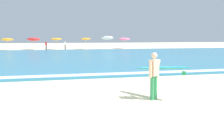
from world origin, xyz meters
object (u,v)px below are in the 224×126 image
(beachgoer_near_row_mid, at_px, (65,45))
(beach_umbrella_3, at_px, (86,39))
(beach_umbrella_4, at_px, (107,38))
(beach_umbrella_0, at_px, (7,40))
(beach_umbrella_5, at_px, (124,39))
(beach_umbrella_1, at_px, (34,39))
(beachgoer_near_row_left, at_px, (46,45))
(surfer_with_board, at_px, (158,71))
(beach_umbrella_2, at_px, (56,39))

(beachgoer_near_row_mid, bearing_deg, beach_umbrella_3, 23.85)
(beach_umbrella_4, bearing_deg, beachgoer_near_row_mid, 178.54)
(beach_umbrella_0, height_order, beachgoer_near_row_mid, beach_umbrella_0)
(beach_umbrella_3, xyz_separation_m, beach_umbrella_5, (7.45, 0.30, -0.03))
(beach_umbrella_3, bearing_deg, beach_umbrella_5, 2.30)
(beach_umbrella_0, distance_m, beach_umbrella_1, 4.34)
(beach_umbrella_1, height_order, beachgoer_near_row_left, beach_umbrella_1)
(beach_umbrella_0, height_order, beachgoer_near_row_left, beach_umbrella_0)
(beach_umbrella_5, relative_size, beachgoer_near_row_left, 1.42)
(surfer_with_board, height_order, beachgoer_near_row_left, surfer_with_board)
(surfer_with_board, xyz_separation_m, beach_umbrella_0, (-12.18, 35.67, 0.77))
(beach_umbrella_2, bearing_deg, surfer_with_board, -83.66)
(beach_umbrella_0, distance_m, beachgoer_near_row_left, 7.00)
(beach_umbrella_1, distance_m, beach_umbrella_4, 12.95)
(beach_umbrella_4, distance_m, beach_umbrella_5, 4.34)
(beach_umbrella_3, bearing_deg, beachgoer_near_row_mid, -156.15)
(surfer_with_board, height_order, beach_umbrella_0, beach_umbrella_0)
(beach_umbrella_4, height_order, beach_umbrella_5, beach_umbrella_4)
(beach_umbrella_4, bearing_deg, beach_umbrella_5, 30.05)
(beach_umbrella_0, height_order, beach_umbrella_5, beach_umbrella_5)
(beach_umbrella_1, xyz_separation_m, beach_umbrella_4, (12.86, -1.55, 0.24))
(beach_umbrella_1, relative_size, beach_umbrella_3, 1.10)
(beach_umbrella_0, bearing_deg, beach_umbrella_5, 1.29)
(beachgoer_near_row_mid, bearing_deg, beach_umbrella_2, 128.76)
(beach_umbrella_5, bearing_deg, beach_umbrella_0, -178.71)
(beach_umbrella_1, height_order, beachgoer_near_row_mid, beach_umbrella_1)
(beach_umbrella_4, bearing_deg, beach_umbrella_3, 153.18)
(beach_umbrella_4, bearing_deg, beach_umbrella_1, 173.13)
(beach_umbrella_1, relative_size, beach_umbrella_4, 0.93)
(surfer_with_board, height_order, beach_umbrella_3, beach_umbrella_3)
(beach_umbrella_0, relative_size, beach_umbrella_3, 1.00)
(beach_umbrella_0, distance_m, beach_umbrella_3, 13.49)
(beachgoer_near_row_left, bearing_deg, beach_umbrella_4, 3.34)
(beach_umbrella_0, relative_size, beachgoer_near_row_left, 1.32)
(beachgoer_near_row_left, bearing_deg, beach_umbrella_5, 10.97)
(beach_umbrella_2, distance_m, beach_umbrella_3, 5.32)
(beach_umbrella_0, bearing_deg, beach_umbrella_1, -1.98)
(beach_umbrella_0, bearing_deg, beachgoer_near_row_left, -19.56)
(surfer_with_board, height_order, beach_umbrella_4, beach_umbrella_4)
(surfer_with_board, bearing_deg, beach_umbrella_4, 81.61)
(beach_umbrella_4, bearing_deg, beachgoer_near_row_left, -176.66)
(beach_umbrella_1, xyz_separation_m, beach_umbrella_2, (3.85, 0.53, 0.02))
(beach_umbrella_5, bearing_deg, beach_umbrella_4, -149.95)
(surfer_with_board, bearing_deg, beach_umbrella_2, 96.34)
(beach_umbrella_3, height_order, beach_umbrella_5, beach_umbrella_5)
(beach_umbrella_0, xyz_separation_m, beachgoer_near_row_left, (6.53, -2.32, -0.95))
(surfer_with_board, xyz_separation_m, beach_umbrella_3, (1.31, 35.84, 0.85))
(surfer_with_board, xyz_separation_m, beach_umbrella_2, (-4.00, 36.05, 0.83))
(beachgoer_near_row_left, bearing_deg, beach_umbrella_2, 58.66)
(beach_umbrella_0, distance_m, beach_umbrella_4, 17.28)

